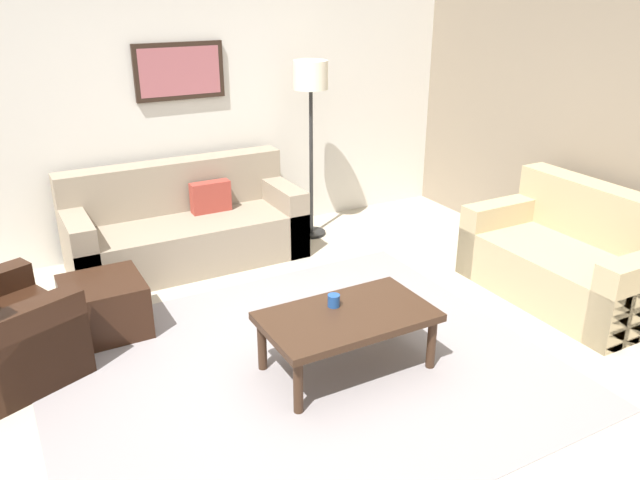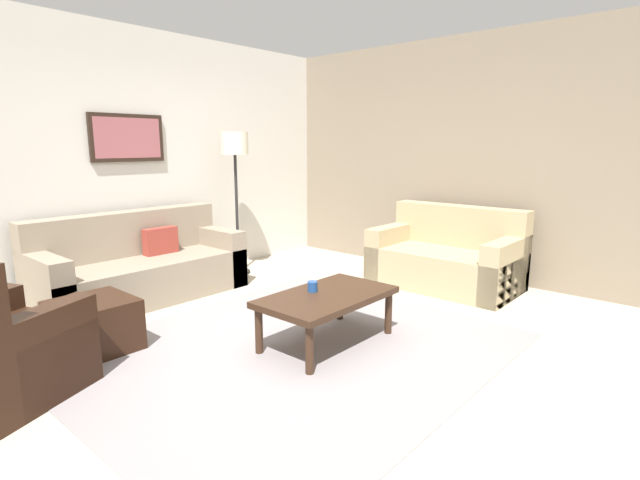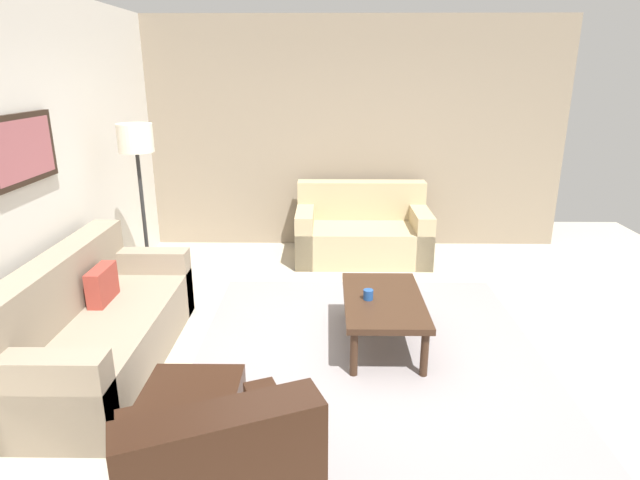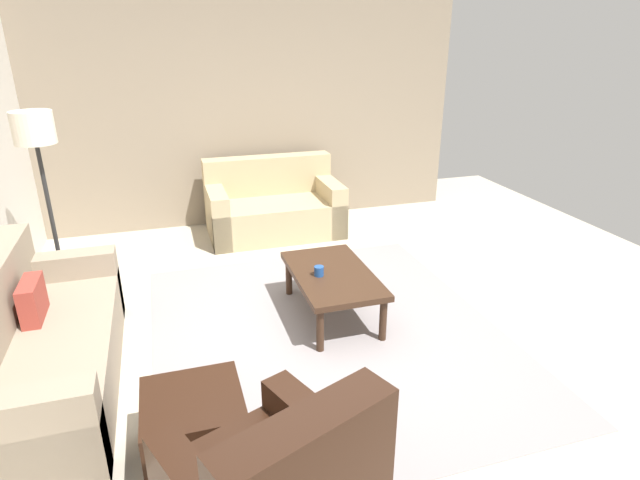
{
  "view_description": "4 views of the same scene",
  "coord_description": "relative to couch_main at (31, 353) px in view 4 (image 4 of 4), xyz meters",
  "views": [
    {
      "loc": [
        -1.59,
        -3.16,
        2.38
      ],
      "look_at": [
        0.33,
        0.33,
        0.75
      ],
      "focal_mm": 35.43,
      "sensor_mm": 36.0,
      "label": 1
    },
    {
      "loc": [
        -2.51,
        -2.5,
        1.57
      ],
      "look_at": [
        0.34,
        0.0,
        0.82
      ],
      "focal_mm": 27.22,
      "sensor_mm": 36.0,
      "label": 2
    },
    {
      "loc": [
        -3.66,
        0.34,
        2.18
      ],
      "look_at": [
        0.35,
        0.39,
        0.88
      ],
      "focal_mm": 29.65,
      "sensor_mm": 36.0,
      "label": 3
    },
    {
      "loc": [
        -3.48,
        1.15,
        2.3
      ],
      "look_at": [
        0.17,
        0.02,
        0.76
      ],
      "focal_mm": 29.32,
      "sensor_mm": 36.0,
      "label": 4
    }
  ],
  "objects": [
    {
      "name": "ground_plane",
      "position": [
        0.1,
        -2.12,
        -0.3
      ],
      "size": [
        8.0,
        8.0,
        0.0
      ],
      "primitive_type": "plane",
      "color": "#B2A893"
    },
    {
      "name": "lamp_standing",
      "position": [
        1.3,
        -0.03,
        1.11
      ],
      "size": [
        0.32,
        0.32,
        1.71
      ],
      "color": "black",
      "rests_on": "ground_plane"
    },
    {
      "name": "coffee_table",
      "position": [
        0.38,
        -2.25,
        0.06
      ],
      "size": [
        1.1,
        0.64,
        0.41
      ],
      "color": "#382316",
      "rests_on": "ground_plane"
    },
    {
      "name": "stone_feature_panel",
      "position": [
        3.1,
        -2.12,
        1.1
      ],
      "size": [
        0.12,
        5.2,
        2.8
      ],
      "primitive_type": "cube",
      "color": "gray",
      "rests_on": "ground_plane"
    },
    {
      "name": "couch_loveseat",
      "position": [
        2.54,
        -2.21,
        -0.0
      ],
      "size": [
        0.9,
        1.56,
        0.88
      ],
      "color": "tan",
      "rests_on": "ground_plane"
    },
    {
      "name": "area_rug",
      "position": [
        0.1,
        -2.12,
        -0.3
      ],
      "size": [
        3.19,
        2.75,
        0.01
      ],
      "primitive_type": "cube",
      "color": "gray",
      "rests_on": "ground_plane"
    },
    {
      "name": "ottoman",
      "position": [
        -0.91,
        -0.99,
        -0.1
      ],
      "size": [
        0.56,
        0.56,
        0.4
      ],
      "primitive_type": "cube",
      "color": "black",
      "rests_on": "ground_plane"
    },
    {
      "name": "cup",
      "position": [
        0.35,
        -2.12,
        0.15
      ],
      "size": [
        0.08,
        0.08,
        0.08
      ],
      "primitive_type": "cylinder",
      "color": "#1E478C",
      "rests_on": "coffee_table"
    },
    {
      "name": "couch_main",
      "position": [
        0.0,
        0.0,
        0.0
      ],
      "size": [
        2.05,
        0.85,
        0.88
      ],
      "color": "gray",
      "rests_on": "ground_plane"
    }
  ]
}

